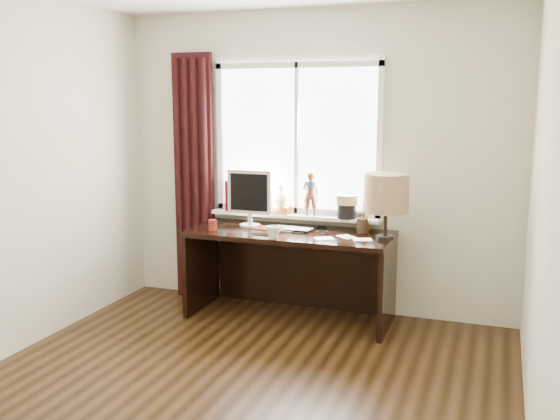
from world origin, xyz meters
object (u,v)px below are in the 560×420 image
at_px(laptop, 293,229).
at_px(mug, 273,232).
at_px(red_cup, 213,225).
at_px(desk, 293,257).
at_px(table_lamp, 386,194).
at_px(monitor, 250,194).

height_order(laptop, mug, mug).
height_order(mug, red_cup, mug).
height_order(red_cup, desk, red_cup).
height_order(laptop, table_lamp, table_lamp).
distance_m(red_cup, monitor, 0.42).
distance_m(mug, table_lamp, 0.93).
height_order(laptop, red_cup, red_cup).
relative_size(desk, monitor, 3.47).
xyz_separation_m(laptop, red_cup, (-0.64, -0.21, 0.03)).
relative_size(desk, table_lamp, 3.27).
xyz_separation_m(mug, red_cup, (-0.59, 0.14, -0.01)).
bearing_deg(table_lamp, monitor, 173.95).
distance_m(red_cup, desk, 0.74).
relative_size(laptop, desk, 0.19).
bearing_deg(mug, laptop, 82.15).
distance_m(monitor, table_lamp, 1.21).
xyz_separation_m(red_cup, table_lamp, (1.43, 0.14, 0.32)).
relative_size(laptop, monitor, 0.68).
relative_size(laptop, table_lamp, 0.64).
bearing_deg(table_lamp, red_cup, -174.48).
height_order(laptop, desk, laptop).
relative_size(mug, table_lamp, 0.21).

